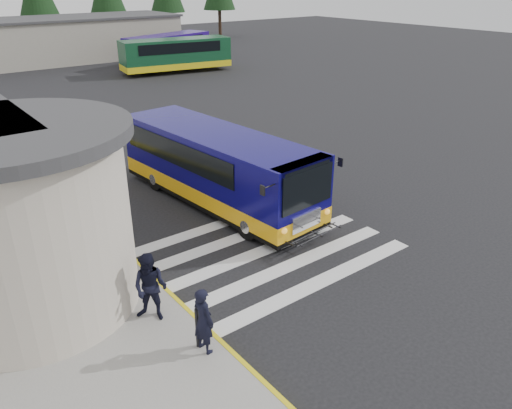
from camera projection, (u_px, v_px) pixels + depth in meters
ground at (259, 237)px, 16.84m from camera, size 140.00×140.00×0.00m
curb_strip at (98, 226)px, 17.44m from camera, size 0.12×34.00×0.16m
crosswalk at (262, 251)px, 15.99m from camera, size 8.00×5.35×0.01m
depot_building at (47, 40)px, 49.47m from camera, size 26.40×8.40×4.20m
transit_bus at (218, 170)px, 18.91m from camera, size 3.84×10.09×2.80m
pedestrian_a at (203, 320)px, 11.25m from camera, size 0.46×0.65×1.67m
pedestrian_b at (150, 287)px, 12.28m from camera, size 1.11×1.12×1.83m
bollard at (197, 328)px, 11.48m from camera, size 0.09×0.09×1.06m
far_bus_a at (168, 48)px, 48.32m from camera, size 9.76×5.35×2.43m
far_bus_b at (176, 54)px, 44.49m from camera, size 9.99×4.21×2.50m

